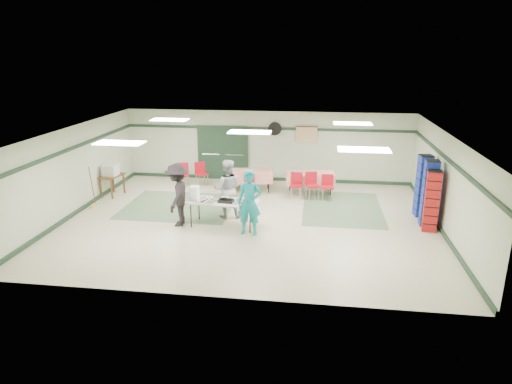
# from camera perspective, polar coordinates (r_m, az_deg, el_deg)

# --- Properties ---
(floor) EXTENTS (11.00, 11.00, 0.00)m
(floor) POSITION_cam_1_polar(r_m,az_deg,el_deg) (13.75, -0.75, -3.57)
(floor) COLOR #BCB797
(floor) RESTS_ON ground
(ceiling) EXTENTS (11.00, 11.00, 0.00)m
(ceiling) POSITION_cam_1_polar(r_m,az_deg,el_deg) (13.03, -0.80, 7.59)
(ceiling) COLOR white
(ceiling) RESTS_ON wall_back
(wall_back) EXTENTS (11.00, 0.00, 11.00)m
(wall_back) POSITION_cam_1_polar(r_m,az_deg,el_deg) (17.67, 1.39, 5.73)
(wall_back) COLOR #B4BFA3
(wall_back) RESTS_ON floor
(wall_front) EXTENTS (11.00, 0.00, 11.00)m
(wall_front) POSITION_cam_1_polar(r_m,az_deg,el_deg) (9.14, -4.96, -5.64)
(wall_front) COLOR #B4BFA3
(wall_front) RESTS_ON floor
(wall_left) EXTENTS (0.00, 9.00, 9.00)m
(wall_left) POSITION_cam_1_polar(r_m,az_deg,el_deg) (15.13, -21.87, 2.48)
(wall_left) COLOR #B4BFA3
(wall_left) RESTS_ON floor
(wall_right) EXTENTS (0.00, 9.00, 9.00)m
(wall_right) POSITION_cam_1_polar(r_m,az_deg,el_deg) (13.67, 22.67, 0.89)
(wall_right) COLOR #B4BFA3
(wall_right) RESTS_ON floor
(trim_back) EXTENTS (11.00, 0.06, 0.10)m
(trim_back) POSITION_cam_1_polar(r_m,az_deg,el_deg) (17.51, 1.40, 7.95)
(trim_back) COLOR #1C3322
(trim_back) RESTS_ON wall_back
(baseboard_back) EXTENTS (11.00, 0.06, 0.12)m
(baseboard_back) POSITION_cam_1_polar(r_m,az_deg,el_deg) (17.95, 1.35, 1.67)
(baseboard_back) COLOR #1C3322
(baseboard_back) RESTS_ON floor
(trim_left) EXTENTS (0.06, 9.00, 0.10)m
(trim_left) POSITION_cam_1_polar(r_m,az_deg,el_deg) (14.97, -22.06, 5.06)
(trim_left) COLOR #1C3322
(trim_left) RESTS_ON wall_back
(baseboard_left) EXTENTS (0.06, 9.00, 0.12)m
(baseboard_left) POSITION_cam_1_polar(r_m,az_deg,el_deg) (15.47, -21.24, -2.14)
(baseboard_left) COLOR #1C3322
(baseboard_left) RESTS_ON floor
(trim_right) EXTENTS (0.06, 9.00, 0.10)m
(trim_right) POSITION_cam_1_polar(r_m,az_deg,el_deg) (13.50, 22.89, 3.74)
(trim_right) COLOR #1C3322
(trim_right) RESTS_ON wall_back
(baseboard_right) EXTENTS (0.06, 9.00, 0.12)m
(baseboard_right) POSITION_cam_1_polar(r_m,az_deg,el_deg) (14.06, 21.95, -4.16)
(baseboard_right) COLOR #1C3322
(baseboard_right) RESTS_ON floor
(green_patch_a) EXTENTS (3.50, 3.00, 0.01)m
(green_patch_a) POSITION_cam_1_polar(r_m,az_deg,el_deg) (15.21, -9.55, -1.72)
(green_patch_a) COLOR #64805D
(green_patch_a) RESTS_ON floor
(green_patch_b) EXTENTS (2.50, 3.50, 0.01)m
(green_patch_b) POSITION_cam_1_polar(r_m,az_deg,el_deg) (15.05, 10.71, -1.99)
(green_patch_b) COLOR #64805D
(green_patch_b) RESTS_ON floor
(double_door_left) EXTENTS (0.90, 0.06, 2.10)m
(double_door_left) POSITION_cam_1_polar(r_m,az_deg,el_deg) (18.05, -5.62, 4.92)
(double_door_left) COLOR gray
(double_door_left) RESTS_ON floor
(double_door_right) EXTENTS (0.90, 0.06, 2.10)m
(double_door_right) POSITION_cam_1_polar(r_m,az_deg,el_deg) (17.85, -2.64, 4.85)
(double_door_right) COLOR gray
(double_door_right) RESTS_ON floor
(door_frame) EXTENTS (2.00, 0.03, 2.15)m
(door_frame) POSITION_cam_1_polar(r_m,az_deg,el_deg) (17.93, -4.17, 4.87)
(door_frame) COLOR #1C3322
(door_frame) RESTS_ON floor
(wall_fan) EXTENTS (0.50, 0.10, 0.50)m
(wall_fan) POSITION_cam_1_polar(r_m,az_deg,el_deg) (17.45, 2.37, 7.91)
(wall_fan) COLOR black
(wall_fan) RESTS_ON wall_back
(scroll_banner) EXTENTS (0.80, 0.02, 0.60)m
(scroll_banner) POSITION_cam_1_polar(r_m,az_deg,el_deg) (17.42, 6.33, 7.13)
(scroll_banner) COLOR beige
(scroll_banner) RESTS_ON wall_back
(serving_table) EXTENTS (2.10, 1.02, 0.76)m
(serving_table) POSITION_cam_1_polar(r_m,az_deg,el_deg) (13.12, -4.12, -1.32)
(serving_table) COLOR #BBBBB6
(serving_table) RESTS_ON floor
(sheet_tray_right) EXTENTS (0.59, 0.47, 0.02)m
(sheet_tray_right) POSITION_cam_1_polar(r_m,az_deg,el_deg) (12.91, -1.50, -1.35)
(sheet_tray_right) COLOR silver
(sheet_tray_right) RESTS_ON serving_table
(sheet_tray_mid) EXTENTS (0.60, 0.48, 0.02)m
(sheet_tray_mid) POSITION_cam_1_polar(r_m,az_deg,el_deg) (13.27, -4.36, -0.88)
(sheet_tray_mid) COLOR silver
(sheet_tray_mid) RESTS_ON serving_table
(sheet_tray_left) EXTENTS (0.65, 0.52, 0.02)m
(sheet_tray_left) POSITION_cam_1_polar(r_m,az_deg,el_deg) (13.14, -6.36, -1.11)
(sheet_tray_left) COLOR silver
(sheet_tray_left) RESTS_ON serving_table
(baking_pan) EXTENTS (0.46, 0.32, 0.08)m
(baking_pan) POSITION_cam_1_polar(r_m,az_deg,el_deg) (13.01, -3.77, -1.10)
(baking_pan) COLOR black
(baking_pan) RESTS_ON serving_table
(foam_box_stack) EXTENTS (0.27, 0.25, 0.40)m
(foam_box_stack) POSITION_cam_1_polar(r_m,az_deg,el_deg) (13.30, -7.72, -0.09)
(foam_box_stack) COLOR white
(foam_box_stack) RESTS_ON serving_table
(volunteer_teal) EXTENTS (0.69, 0.47, 1.83)m
(volunteer_teal) POSITION_cam_1_polar(r_m,az_deg,el_deg) (12.47, -0.83, -1.34)
(volunteer_teal) COLOR teal
(volunteer_teal) RESTS_ON floor
(volunteer_grey) EXTENTS (0.97, 0.80, 1.80)m
(volunteer_grey) POSITION_cam_1_polar(r_m,az_deg,el_deg) (13.79, -3.64, 0.40)
(volunteer_grey) COLOR gray
(volunteer_grey) RESTS_ON floor
(volunteer_dark) EXTENTS (0.76, 1.23, 1.84)m
(volunteer_dark) POSITION_cam_1_polar(r_m,az_deg,el_deg) (13.31, -9.78, -0.35)
(volunteer_dark) COLOR black
(volunteer_dark) RESTS_ON floor
(dining_table_a) EXTENTS (1.75, 0.93, 0.77)m
(dining_table_a) POSITION_cam_1_polar(r_m,az_deg,el_deg) (16.30, 6.78, 1.79)
(dining_table_a) COLOR red
(dining_table_a) RESTS_ON floor
(dining_table_b) EXTENTS (1.78, 1.01, 0.77)m
(dining_table_b) POSITION_cam_1_polar(r_m,az_deg,el_deg) (16.48, -0.89, 2.08)
(dining_table_b) COLOR red
(dining_table_b) RESTS_ON floor
(chair_a) EXTENTS (0.55, 0.55, 0.91)m
(chair_a) POSITION_cam_1_polar(r_m,az_deg,el_deg) (15.76, 7.00, 1.20)
(chair_a) COLOR #AF0E1A
(chair_a) RESTS_ON floor
(chair_b) EXTENTS (0.42, 0.42, 0.87)m
(chair_b) POSITION_cam_1_polar(r_m,az_deg,el_deg) (15.78, 5.07, 1.19)
(chair_b) COLOR #AF0E1A
(chair_b) RESTS_ON floor
(chair_c) EXTENTS (0.42, 0.42, 0.85)m
(chair_c) POSITION_cam_1_polar(r_m,az_deg,el_deg) (15.78, 8.92, 0.98)
(chair_c) COLOR #AF0E1A
(chair_c) RESTS_ON floor
(chair_d) EXTENTS (0.45, 0.45, 0.82)m
(chair_d) POSITION_cam_1_polar(r_m,az_deg,el_deg) (15.94, -0.96, 1.29)
(chair_d) COLOR #AF0E1A
(chair_d) RESTS_ON floor
(chair_loose_a) EXTENTS (0.57, 0.57, 0.88)m
(chair_loose_a) POSITION_cam_1_polar(r_m,az_deg,el_deg) (17.31, -6.91, 2.60)
(chair_loose_a) COLOR #AF0E1A
(chair_loose_a) RESTS_ON floor
(chair_loose_b) EXTENTS (0.49, 0.49, 0.87)m
(chair_loose_b) POSITION_cam_1_polar(r_m,az_deg,el_deg) (17.30, -9.08, 2.48)
(chair_loose_b) COLOR #AF0E1A
(chair_loose_b) RESTS_ON floor
(crate_stack_blue_a) EXTENTS (0.42, 0.42, 1.92)m
(crate_stack_blue_a) POSITION_cam_1_polar(r_m,az_deg,el_deg) (14.73, 20.15, 0.71)
(crate_stack_blue_a) COLOR navy
(crate_stack_blue_a) RESTS_ON floor
(crate_stack_red) EXTENTS (0.44, 0.44, 1.75)m
(crate_stack_red) POSITION_cam_1_polar(r_m,az_deg,el_deg) (13.63, 21.12, -1.06)
(crate_stack_red) COLOR #A81018
(crate_stack_red) RESTS_ON floor
(crate_stack_blue_b) EXTENTS (0.39, 0.39, 1.95)m
(crate_stack_blue_b) POSITION_cam_1_polar(r_m,az_deg,el_deg) (13.97, 20.82, -0.17)
(crate_stack_blue_b) COLOR navy
(crate_stack_blue_b) RESTS_ON floor
(printer_table) EXTENTS (0.72, 0.96, 0.74)m
(printer_table) POSITION_cam_1_polar(r_m,az_deg,el_deg) (16.68, -17.59, 1.69)
(printer_table) COLOR brown
(printer_table) RESTS_ON floor
(office_printer) EXTENTS (0.50, 0.44, 0.38)m
(office_printer) POSITION_cam_1_polar(r_m,az_deg,el_deg) (16.57, -17.76, 2.63)
(office_printer) COLOR beige
(office_printer) RESTS_ON printer_table
(broom) EXTENTS (0.08, 0.22, 1.34)m
(broom) POSITION_cam_1_polar(r_m,az_deg,el_deg) (15.62, -19.80, 0.67)
(broom) COLOR brown
(broom) RESTS_ON floor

